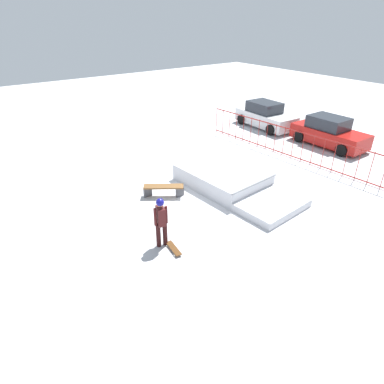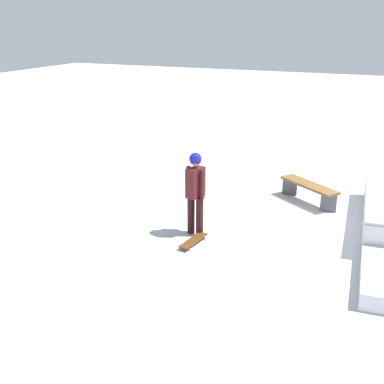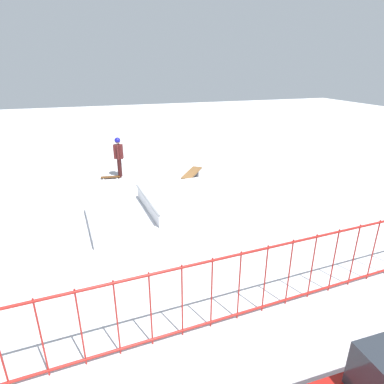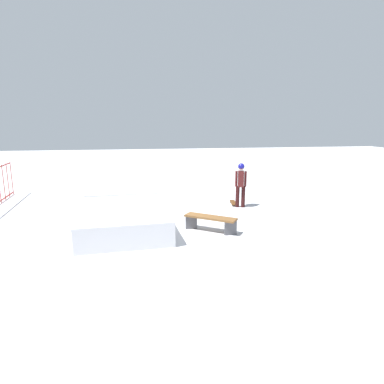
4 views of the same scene
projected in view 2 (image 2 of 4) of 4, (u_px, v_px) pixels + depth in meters
ground_plane at (376, 224)px, 10.32m from camera, size 60.00×60.00×0.00m
skater at (195, 188)px, 9.51m from camera, size 0.42×0.43×1.73m
skateboard at (194, 240)px, 9.39m from camera, size 0.82×0.34×0.09m
park_bench at (309, 189)px, 11.40m from camera, size 1.25×1.54×0.48m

